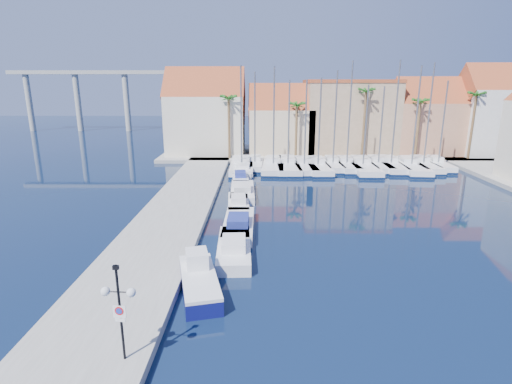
# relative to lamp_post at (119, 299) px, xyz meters

# --- Properties ---
(ground) EXTENTS (260.00, 260.00, 0.00)m
(ground) POSITION_rel_lamp_post_xyz_m (7.00, 3.72, -3.25)
(ground) COLOR black
(ground) RESTS_ON ground
(quay_west) EXTENTS (6.00, 77.00, 0.50)m
(quay_west) POSITION_rel_lamp_post_xyz_m (-2.00, 17.22, -3.00)
(quay_west) COLOR gray
(quay_west) RESTS_ON ground
(shore_north) EXTENTS (54.00, 16.00, 0.50)m
(shore_north) POSITION_rel_lamp_post_xyz_m (17.00, 51.72, -3.00)
(shore_north) COLOR gray
(shore_north) RESTS_ON ground
(lamp_post) EXTENTS (1.42, 0.47, 4.19)m
(lamp_post) POSITION_rel_lamp_post_xyz_m (0.00, 0.00, 0.00)
(lamp_post) COLOR black
(lamp_post) RESTS_ON quay_west
(fishing_boat) EXTENTS (3.21, 5.99, 2.00)m
(fishing_boat) POSITION_rel_lamp_post_xyz_m (2.10, 6.52, -2.59)
(fishing_boat) COLOR #0E1156
(fishing_boat) RESTS_ON ground
(motorboat_west_0) EXTENTS (2.51, 7.01, 1.40)m
(motorboat_west_0) POSITION_rel_lamp_post_xyz_m (3.79, 11.40, -2.74)
(motorboat_west_0) COLOR white
(motorboat_west_0) RESTS_ON ground
(motorboat_west_1) EXTENTS (2.35, 7.28, 1.40)m
(motorboat_west_1) POSITION_rel_lamp_post_xyz_m (3.86, 16.14, -2.74)
(motorboat_west_1) COLOR white
(motorboat_west_1) RESTS_ON ground
(motorboat_west_2) EXTENTS (2.28, 6.02, 1.40)m
(motorboat_west_2) POSITION_rel_lamp_post_xyz_m (3.55, 21.95, -2.74)
(motorboat_west_2) COLOR white
(motorboat_west_2) RESTS_ON ground
(motorboat_west_3) EXTENTS (2.68, 7.53, 1.40)m
(motorboat_west_3) POSITION_rel_lamp_post_xyz_m (3.75, 26.26, -2.74)
(motorboat_west_3) COLOR white
(motorboat_west_3) RESTS_ON ground
(motorboat_west_4) EXTENTS (2.24, 5.81, 1.40)m
(motorboat_west_4) POSITION_rel_lamp_post_xyz_m (3.24, 32.50, -2.74)
(motorboat_west_4) COLOR white
(motorboat_west_4) RESTS_ON ground
(motorboat_west_5) EXTENTS (2.43, 7.26, 1.40)m
(motorboat_west_5) POSITION_rel_lamp_post_xyz_m (3.45, 37.01, -2.74)
(motorboat_west_5) COLOR white
(motorboat_west_5) RESTS_ON ground
(sailboat_0) EXTENTS (3.26, 11.64, 13.65)m
(sailboat_0) POSITION_rel_lamp_post_xyz_m (3.12, 39.48, -2.68)
(sailboat_0) COLOR white
(sailboat_0) RESTS_ON ground
(sailboat_1) EXTENTS (2.53, 8.28, 12.89)m
(sailboat_1) POSITION_rel_lamp_post_xyz_m (4.92, 40.71, -2.62)
(sailboat_1) COLOR white
(sailboat_1) RESTS_ON ground
(sailboat_2) EXTENTS (3.50, 10.96, 13.54)m
(sailboat_2) POSITION_rel_lamp_post_xyz_m (7.45, 39.65, -2.67)
(sailboat_2) COLOR white
(sailboat_2) RESTS_ON ground
(sailboat_3) EXTENTS (3.13, 11.39, 11.87)m
(sailboat_3) POSITION_rel_lamp_post_xyz_m (9.38, 39.80, -2.69)
(sailboat_3) COLOR white
(sailboat_3) RESTS_ON ground
(sailboat_4) EXTENTS (3.22, 10.27, 11.87)m
(sailboat_4) POSITION_rel_lamp_post_xyz_m (11.54, 39.41, -2.68)
(sailboat_4) COLOR white
(sailboat_4) RESTS_ON ground
(sailboat_5) EXTENTS (2.98, 10.64, 12.16)m
(sailboat_5) POSITION_rel_lamp_post_xyz_m (13.38, 39.28, -2.68)
(sailboat_5) COLOR white
(sailboat_5) RESTS_ON ground
(sailboat_6) EXTENTS (2.29, 8.49, 13.06)m
(sailboat_6) POSITION_rel_lamp_post_xyz_m (15.58, 40.24, -2.63)
(sailboat_6) COLOR white
(sailboat_6) RESTS_ON ground
(sailboat_7) EXTENTS (2.75, 9.11, 14.25)m
(sailboat_7) POSITION_rel_lamp_post_xyz_m (17.42, 40.11, -2.62)
(sailboat_7) COLOR white
(sailboat_7) RESTS_ON ground
(sailboat_8) EXTENTS (3.50, 11.96, 11.26)m
(sailboat_8) POSITION_rel_lamp_post_xyz_m (19.49, 39.54, -2.70)
(sailboat_8) COLOR white
(sailboat_8) RESTS_ON ground
(sailboat_9) EXTENTS (2.52, 9.43, 11.05)m
(sailboat_9) POSITION_rel_lamp_post_xyz_m (21.84, 40.46, -2.68)
(sailboat_9) COLOR white
(sailboat_9) RESTS_ON ground
(sailboat_10) EXTENTS (3.07, 10.31, 14.37)m
(sailboat_10) POSITION_rel_lamp_post_xyz_m (23.53, 40.25, -2.65)
(sailboat_10) COLOR white
(sailboat_10) RESTS_ON ground
(sailboat_11) EXTENTS (3.81, 11.33, 13.64)m
(sailboat_11) POSITION_rel_lamp_post_xyz_m (26.04, 39.52, -2.67)
(sailboat_11) COLOR white
(sailboat_11) RESTS_ON ground
(sailboat_12) EXTENTS (2.58, 9.72, 14.02)m
(sailboat_12) POSITION_rel_lamp_post_xyz_m (27.94, 40.30, -2.64)
(sailboat_12) COLOR white
(sailboat_12) RESTS_ON ground
(sailboat_13) EXTENTS (2.52, 8.52, 11.78)m
(sailboat_13) POSITION_rel_lamp_post_xyz_m (30.11, 40.56, -2.65)
(sailboat_13) COLOR white
(sailboat_13) RESTS_ON ground
(building_0) EXTENTS (12.30, 9.00, 13.50)m
(building_0) POSITION_rel_lamp_post_xyz_m (-3.00, 50.72, 3.27)
(building_0) COLOR beige
(building_0) RESTS_ON shore_north
(building_1) EXTENTS (10.30, 8.00, 11.00)m
(building_1) POSITION_rel_lamp_post_xyz_m (9.00, 50.72, 2.04)
(building_1) COLOR beige
(building_1) RESTS_ON shore_north
(building_2) EXTENTS (14.20, 10.20, 11.50)m
(building_2) POSITION_rel_lamp_post_xyz_m (20.00, 51.72, 3.01)
(building_2) COLOR #A18463
(building_2) RESTS_ON shore_north
(building_3) EXTENTS (10.30, 8.00, 12.00)m
(building_3) POSITION_rel_lamp_post_xyz_m (32.00, 50.72, 2.61)
(building_3) COLOR tan
(building_3) RESTS_ON shore_north
(building_4) EXTENTS (8.30, 8.00, 14.00)m
(building_4) POSITION_rel_lamp_post_xyz_m (41.00, 49.72, 3.71)
(building_4) COLOR silver
(building_4) RESTS_ON shore_north
(palm_0) EXTENTS (2.60, 2.60, 10.15)m
(palm_0) POSITION_rel_lamp_post_xyz_m (1.00, 45.72, 5.83)
(palm_0) COLOR brown
(palm_0) RESTS_ON shore_north
(palm_1) EXTENTS (2.60, 2.60, 9.15)m
(palm_1) POSITION_rel_lamp_post_xyz_m (11.00, 45.72, 4.88)
(palm_1) COLOR brown
(palm_1) RESTS_ON shore_north
(palm_2) EXTENTS (2.60, 2.60, 11.15)m
(palm_2) POSITION_rel_lamp_post_xyz_m (21.00, 45.72, 6.76)
(palm_2) COLOR brown
(palm_2) RESTS_ON shore_north
(palm_3) EXTENTS (2.60, 2.60, 9.65)m
(palm_3) POSITION_rel_lamp_post_xyz_m (29.00, 45.72, 5.36)
(palm_3) COLOR brown
(palm_3) RESTS_ON shore_north
(palm_4) EXTENTS (2.60, 2.60, 10.65)m
(palm_4) POSITION_rel_lamp_post_xyz_m (37.00, 45.72, 6.30)
(palm_4) COLOR brown
(palm_4) RESTS_ON shore_north
(viaduct) EXTENTS (48.00, 2.20, 14.45)m
(viaduct) POSITION_rel_lamp_post_xyz_m (-32.07, 85.72, 7.00)
(viaduct) COLOR #9E9E99
(viaduct) RESTS_ON ground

